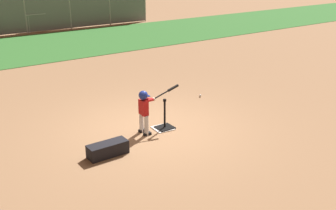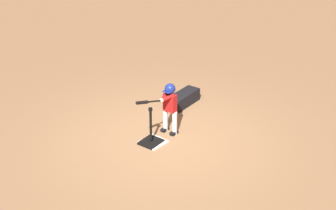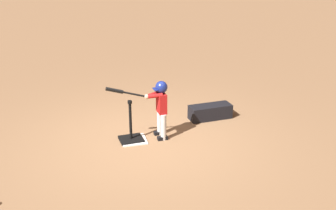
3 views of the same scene
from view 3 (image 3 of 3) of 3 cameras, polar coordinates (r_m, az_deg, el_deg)
The scene contains 5 objects.
ground_plane at distance 6.90m, azimuth -3.11°, elevation -5.35°, with size 90.00×90.00×0.00m, color #99704C.
home_plate at distance 6.96m, azimuth -5.01°, elevation -5.07°, with size 0.44×0.44×0.02m, color white.
batting_tee at distance 6.92m, azimuth -5.39°, elevation -4.26°, with size 0.40×0.36×0.74m.
batter_child at distance 6.79m, azimuth -1.31°, elevation 0.35°, with size 1.07×0.33×1.05m.
equipment_bag at distance 7.83m, azimuth 6.14°, elevation -0.99°, with size 0.84×0.32×0.28m, color black.
Camera 3 is at (1.65, 5.95, 3.08)m, focal length 42.00 mm.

